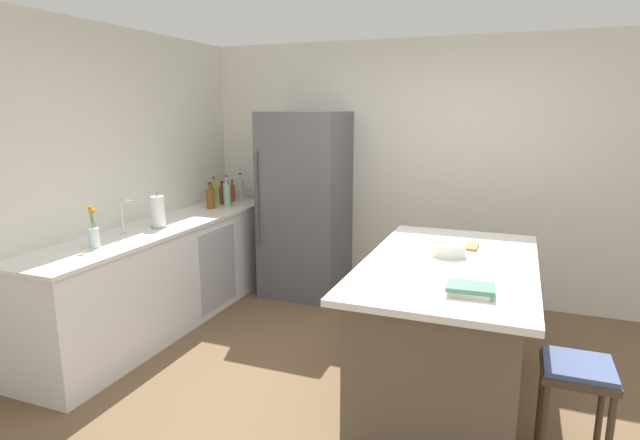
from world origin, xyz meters
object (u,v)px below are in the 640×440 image
at_px(cookbook_stack, 470,290).
at_px(cutting_board, 457,245).
at_px(kitchen_island, 446,327).
at_px(syrup_bottle, 222,195).
at_px(refrigerator, 305,205).
at_px(vinegar_bottle, 232,192).
at_px(flower_vase, 94,234).
at_px(olive_oil_bottle, 214,195).
at_px(mixing_bowl, 448,249).
at_px(paper_towel_roll, 158,212).
at_px(soda_bottle, 240,189).
at_px(whiskey_bottle, 210,198).
at_px(bar_stool, 577,383).
at_px(sink_faucet, 123,216).
at_px(gin_bottle, 227,194).
at_px(hot_sauce_bottle, 229,195).

xyz_separation_m(cookbook_stack, cutting_board, (-0.19, 1.01, -0.02)).
distance_m(kitchen_island, syrup_bottle, 2.97).
bearing_deg(cutting_board, refrigerator, 146.87).
bearing_deg(syrup_bottle, cookbook_stack, -35.53).
bearing_deg(vinegar_bottle, flower_vase, -87.98).
height_order(refrigerator, vinegar_bottle, refrigerator).
distance_m(olive_oil_bottle, mixing_bowl, 2.73).
relative_size(flower_vase, cutting_board, 1.05).
relative_size(paper_towel_roll, syrup_bottle, 1.30).
xyz_separation_m(paper_towel_roll, syrup_bottle, (-0.10, 1.19, -0.03)).
xyz_separation_m(soda_bottle, cookbook_stack, (2.69, -2.25, -0.08)).
xyz_separation_m(whiskey_bottle, cutting_board, (2.54, -0.68, -0.08)).
xyz_separation_m(vinegar_bottle, cutting_board, (2.56, -1.14, -0.07)).
height_order(bar_stool, mixing_bowl, mixing_bowl).
distance_m(sink_faucet, flower_vase, 0.41).
bearing_deg(bar_stool, paper_towel_roll, 166.76).
bearing_deg(whiskey_bottle, flower_vase, -87.97).
bearing_deg(gin_bottle, hot_sauce_bottle, 117.29).
xyz_separation_m(bar_stool, hot_sauce_bottle, (-3.30, 2.04, 0.49)).
xyz_separation_m(bar_stool, whiskey_bottle, (-3.29, 1.67, 0.51)).
xyz_separation_m(paper_towel_roll, soda_bottle, (-0.04, 1.47, -0.01)).
bearing_deg(vinegar_bottle, olive_oil_bottle, -89.17).
distance_m(kitchen_island, gin_bottle, 2.82).
bearing_deg(olive_oil_bottle, paper_towel_roll, -85.39).
height_order(kitchen_island, whiskey_bottle, whiskey_bottle).
bearing_deg(sink_faucet, refrigerator, 60.99).
bearing_deg(cookbook_stack, whiskey_bottle, 148.20).
xyz_separation_m(hot_sauce_bottle, cutting_board, (2.55, -1.05, -0.06)).
height_order(paper_towel_roll, vinegar_bottle, paper_towel_roll).
bearing_deg(hot_sauce_bottle, syrup_bottle, -103.94).
height_order(gin_bottle, whiskey_bottle, gin_bottle).
xyz_separation_m(refrigerator, mixing_bowl, (1.63, -1.36, 0.03)).
bearing_deg(soda_bottle, olive_oil_bottle, -94.98).
height_order(paper_towel_roll, mixing_bowl, paper_towel_roll).
xyz_separation_m(kitchen_island, cookbook_stack, (0.18, -0.60, 0.49)).
distance_m(vinegar_bottle, mixing_bowl, 2.90).
bearing_deg(vinegar_bottle, kitchen_island, -31.34).
distance_m(kitchen_island, mixing_bowl, 0.53).
relative_size(refrigerator, cutting_board, 6.35).
relative_size(hot_sauce_bottle, syrup_bottle, 0.93).
relative_size(whiskey_bottle, mixing_bowl, 1.14).
height_order(cookbook_stack, cutting_board, cookbook_stack).
xyz_separation_m(sink_faucet, mixing_bowl, (2.54, 0.27, -0.10)).
height_order(kitchen_island, flower_vase, flower_vase).
relative_size(vinegar_bottle, whiskey_bottle, 0.88).
bearing_deg(olive_oil_bottle, soda_bottle, 85.02).
bearing_deg(whiskey_bottle, olive_oil_bottle, 96.77).
distance_m(vinegar_bottle, olive_oil_bottle, 0.38).
relative_size(paper_towel_roll, cutting_board, 1.05).
bearing_deg(paper_towel_roll, sink_faucet, -106.31).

